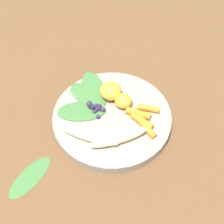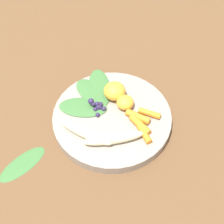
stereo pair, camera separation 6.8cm
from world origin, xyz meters
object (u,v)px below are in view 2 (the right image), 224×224
Objects in this scene: banana_peeled_right at (85,132)px; kale_leaf_stray at (22,164)px; banana_peeled_left at (114,138)px; orange_segment_near at (115,91)px; bowl at (112,118)px.

kale_leaf_stray is at bearing -128.19° from banana_peeled_right.
banana_peeled_left reaches higher than kale_leaf_stray.
kale_leaf_stray is at bearing -178.01° from banana_peeled_left.
banana_peeled_right is 0.15m from kale_leaf_stray.
banana_peeled_right is 0.13m from orange_segment_near.
banana_peeled_right is at bearing 166.35° from orange_segment_near.
banana_peeled_left is at bearing -161.16° from bowl.
orange_segment_near is 0.46× the size of kale_leaf_stray.
banana_peeled_left reaches higher than bowl.
bowl is 0.08m from banana_peeled_left.
orange_segment_near is (0.13, 0.03, 0.01)m from banana_peeled_left.
banana_peeled_left is 1.16× the size of kale_leaf_stray.
bowl is 2.11× the size of banana_peeled_right.
banana_peeled_right is (-0.00, 0.07, 0.00)m from banana_peeled_left.
bowl is 0.23m from kale_leaf_stray.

